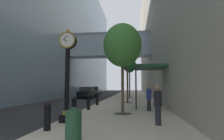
# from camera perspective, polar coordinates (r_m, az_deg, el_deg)

# --- Properties ---
(ground_plane) EXTENTS (110.00, 110.00, 0.00)m
(ground_plane) POSITION_cam_1_polar(r_m,az_deg,el_deg) (30.73, -0.32, -8.17)
(ground_plane) COLOR #262628
(ground_plane) RESTS_ON ground
(sidewalk_right) EXTENTS (6.18, 80.00, 0.14)m
(sidewalk_right) POSITION_cam_1_polar(r_m,az_deg,el_deg) (33.49, 5.63, -7.74)
(sidewalk_right) COLOR #BCB29E
(sidewalk_right) RESTS_ON ground
(building_block_left) EXTENTS (22.52, 80.00, 28.09)m
(building_block_left) POSITION_cam_1_polar(r_m,az_deg,el_deg) (38.68, -17.33, 13.81)
(building_block_left) COLOR #758EA8
(building_block_left) RESTS_ON ground
(building_block_right) EXTENTS (9.00, 80.00, 28.60)m
(building_block_right) POSITION_cam_1_polar(r_m,az_deg,el_deg) (36.34, 17.96, 15.56)
(building_block_right) COLOR #A89E89
(building_block_right) RESTS_ON ground
(street_clock) EXTENTS (0.84, 0.55, 4.50)m
(street_clock) POSITION_cam_1_polar(r_m,az_deg,el_deg) (9.56, -13.07, -0.03)
(street_clock) COLOR black
(street_clock) RESTS_ON sidewalk_right
(bollard_nearest) EXTENTS (0.28, 0.28, 1.08)m
(bollard_nearest) POSITION_cam_1_polar(r_m,az_deg,el_deg) (8.05, -18.54, -12.63)
(bollard_nearest) COLOR black
(bollard_nearest) RESTS_ON sidewalk_right
(bollard_second) EXTENTS (0.28, 0.28, 1.08)m
(bollard_second) POSITION_cam_1_polar(r_m,az_deg,el_deg) (11.12, -11.11, -10.52)
(bollard_second) COLOR black
(bollard_second) RESTS_ON sidewalk_right
(bollard_third) EXTENTS (0.28, 0.28, 1.08)m
(bollard_third) POSITION_cam_1_polar(r_m,az_deg,el_deg) (14.30, -6.99, -9.26)
(bollard_third) COLOR black
(bollard_third) RESTS_ON sidewalk_right
(bollard_fourth) EXTENTS (0.28, 0.28, 1.08)m
(bollard_fourth) POSITION_cam_1_polar(r_m,az_deg,el_deg) (17.52, -4.38, -8.44)
(bollard_fourth) COLOR black
(bollard_fourth) RESTS_ON sidewalk_right
(street_tree_near) EXTENTS (2.40, 2.40, 5.66)m
(street_tree_near) POSITION_cam_1_polar(r_m,az_deg,el_deg) (12.27, 3.09, 7.25)
(street_tree_near) COLOR #333335
(street_tree_near) RESTS_ON sidewalk_right
(street_tree_mid_near) EXTENTS (2.27, 2.27, 6.70)m
(street_tree_mid_near) POSITION_cam_1_polar(r_m,az_deg,el_deg) (20.27, 4.53, 5.65)
(street_tree_mid_near) COLOR #333335
(street_tree_mid_near) RESTS_ON sidewalk_right
(street_tree_mid_far) EXTENTS (1.90, 1.90, 5.82)m
(street_tree_mid_far) POSITION_cam_1_polar(r_m,az_deg,el_deg) (28.03, 5.18, 1.36)
(street_tree_mid_far) COLOR #333335
(street_tree_mid_far) RESTS_ON sidewalk_right
(trash_bin) EXTENTS (0.53, 0.53, 1.05)m
(trash_bin) POSITION_cam_1_polar(r_m,az_deg,el_deg) (6.51, -11.31, -15.00)
(trash_bin) COLOR #234C33
(trash_bin) RESTS_ON sidewalk_right
(pedestrian_walking) EXTENTS (0.35, 0.46, 1.72)m
(pedestrian_walking) POSITION_cam_1_polar(r_m,az_deg,el_deg) (13.50, 10.85, -8.04)
(pedestrian_walking) COLOR #23232D
(pedestrian_walking) RESTS_ON sidewalk_right
(pedestrian_by_clock) EXTENTS (0.43, 0.43, 1.73)m
(pedestrian_by_clock) POSITION_cam_1_polar(r_m,az_deg,el_deg) (8.84, 13.41, -9.71)
(pedestrian_by_clock) COLOR #23232D
(pedestrian_by_clock) RESTS_ON sidewalk_right
(storefront_awning) EXTENTS (2.40, 3.60, 3.30)m
(storefront_awning) POSITION_cam_1_polar(r_m,az_deg,el_deg) (15.86, 10.93, 0.55)
(storefront_awning) COLOR #235138
(storefront_awning) RESTS_ON sidewalk_right
(car_black_near) EXTENTS (2.17, 4.74, 1.72)m
(car_black_near) POSITION_cam_1_polar(r_m,az_deg,el_deg) (29.48, -7.34, -6.66)
(car_black_near) COLOR black
(car_black_near) RESTS_ON ground
(car_grey_mid) EXTENTS (2.15, 4.56, 1.71)m
(car_grey_mid) POSITION_cam_1_polar(r_m,az_deg,el_deg) (41.35, -4.88, -6.11)
(car_grey_mid) COLOR slate
(car_grey_mid) RESTS_ON ground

